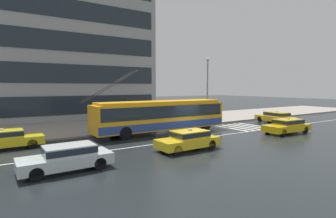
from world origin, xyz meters
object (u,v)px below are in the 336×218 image
bus_shelter (135,109)px  pedestrian_approaching_curb (114,113)px  pedestrian_at_shelter (169,111)px  taxi_oncoming_far (287,125)px  taxi_cross_traffic (276,117)px  private_car_oncoming (67,157)px  street_lamp (207,85)px  taxi_queued_behind_bus (4,139)px  taxi_oncoming_near (188,139)px  trolleybus (162,115)px

bus_shelter → pedestrian_approaching_curb: bearing=-177.2°
pedestrian_at_shelter → pedestrian_approaching_curb: 6.15m
taxi_oncoming_far → taxi_cross_traffic: bearing=43.0°
private_car_oncoming → street_lamp: 19.00m
taxi_cross_traffic → taxi_queued_behind_bus: (-26.41, 1.88, 0.00)m
taxi_queued_behind_bus → pedestrian_approaching_curb: (8.75, 2.73, 0.97)m
street_lamp → taxi_oncoming_far: bearing=-74.6°
bus_shelter → street_lamp: size_ratio=0.49×
taxi_oncoming_near → street_lamp: 12.74m
taxi_queued_behind_bus → taxi_oncoming_far: bearing=-17.0°
taxi_oncoming_near → taxi_queued_behind_bus: bearing=146.7°
private_car_oncoming → pedestrian_approaching_curb: (6.15, 9.72, 0.97)m
taxi_oncoming_far → private_car_oncoming: size_ratio=1.06×
private_car_oncoming → street_lamp: bearing=27.5°
taxi_queued_behind_bus → street_lamp: size_ratio=0.66×
taxi_queued_behind_bus → bus_shelter: bus_shelter is taller
taxi_cross_traffic → bus_shelter: size_ratio=1.35×
taxi_cross_traffic → bus_shelter: 16.17m
private_car_oncoming → pedestrian_at_shelter: size_ratio=2.29×
taxi_oncoming_far → private_car_oncoming: 18.80m
taxi_queued_behind_bus → pedestrian_approaching_curb: size_ratio=2.40×
taxi_queued_behind_bus → pedestrian_at_shelter: (14.90, 2.84, 0.91)m
trolleybus → pedestrian_approaching_curb: bearing=136.5°
trolleybus → private_car_oncoming: trolleybus is taller
trolleybus → taxi_cross_traffic: bearing=-5.9°
taxi_oncoming_near → bus_shelter: (0.74, 9.58, 1.31)m
taxi_cross_traffic → taxi_oncoming_far: same height
taxi_queued_behind_bus → private_car_oncoming: 7.46m
taxi_oncoming_near → pedestrian_approaching_curb: (-1.50, 9.47, 0.97)m
taxi_oncoming_near → taxi_cross_traffic: bearing=16.8°
taxi_oncoming_near → bus_shelter: bus_shelter is taller
taxi_queued_behind_bus → pedestrian_approaching_curb: 9.22m
taxi_cross_traffic → pedestrian_at_shelter: (-11.51, 4.72, 0.91)m
street_lamp → pedestrian_at_shelter: bearing=164.2°
taxi_queued_behind_bus → bus_shelter: size_ratio=1.34×
trolleybus → taxi_queued_behind_bus: (-12.03, 0.39, -0.88)m
trolleybus → bus_shelter: (-1.04, 3.23, 0.43)m
pedestrian_at_shelter → taxi_queued_behind_bus: bearing=-169.2°
taxi_cross_traffic → taxi_queued_behind_bus: bearing=175.9°
bus_shelter → taxi_oncoming_far: bearing=-42.0°
private_car_oncoming → street_lamp: street_lamp is taller
trolleybus → pedestrian_at_shelter: (2.86, 3.23, 0.03)m
private_car_oncoming → pedestrian_at_shelter: 15.76m
trolleybus → taxi_queued_behind_bus: 12.07m
taxi_oncoming_far → street_lamp: street_lamp is taller
taxi_oncoming_near → street_lamp: bearing=43.3°
taxi_queued_behind_bus → bus_shelter: bearing=14.5°
pedestrian_approaching_curb → street_lamp: size_ratio=0.27×
taxi_cross_traffic → pedestrian_approaching_curb: pedestrian_approaching_curb is taller
trolleybus → taxi_queued_behind_bus: size_ratio=2.85×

